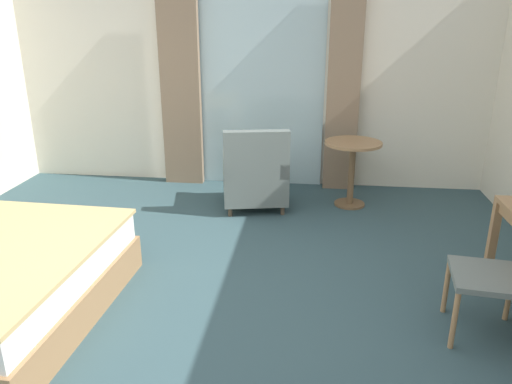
{
  "coord_description": "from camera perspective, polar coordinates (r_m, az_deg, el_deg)",
  "views": [
    {
      "loc": [
        0.82,
        -2.95,
        2.04
      ],
      "look_at": [
        0.42,
        0.41,
        0.82
      ],
      "focal_mm": 34.79,
      "sensor_mm": 36.0,
      "label": 1
    }
  ],
  "objects": [
    {
      "name": "curtain_panel_right",
      "position": [
        5.98,
        10.04,
        11.9
      ],
      "size": [
        0.38,
        0.1,
        2.5
      ],
      "primitive_type": "cube",
      "color": "#897056",
      "rests_on": "ground"
    },
    {
      "name": "round_cafe_table",
      "position": [
        5.56,
        11.02,
        3.71
      ],
      "size": [
        0.62,
        0.62,
        0.73
      ],
      "color": "#9E754C",
      "rests_on": "ground"
    },
    {
      "name": "ground",
      "position": [
        3.71,
        -7.39,
        -14.71
      ],
      "size": [
        6.39,
        6.8,
        0.1
      ],
      "primitive_type": "cube",
      "color": "#334C51"
    },
    {
      "name": "balcony_glass_door",
      "position": [
        6.11,
        0.63,
        11.55
      ],
      "size": [
        1.51,
        0.02,
        2.33
      ],
      "primitive_type": "cube",
      "color": "silver",
      "rests_on": "ground"
    },
    {
      "name": "desk_chair",
      "position": [
        3.6,
        26.63,
        -7.93
      ],
      "size": [
        0.51,
        0.52,
        0.89
      ],
      "color": "slate",
      "rests_on": "ground"
    },
    {
      "name": "wall_back",
      "position": [
        6.19,
        -0.85,
        13.14
      ],
      "size": [
        5.99,
        0.12,
        2.65
      ],
      "primitive_type": "cube",
      "color": "silver",
      "rests_on": "ground"
    },
    {
      "name": "armchair_by_window",
      "position": [
        5.43,
        -0.13,
        1.77
      ],
      "size": [
        0.8,
        0.8,
        0.92
      ],
      "color": "slate",
      "rests_on": "ground"
    },
    {
      "name": "curtain_panel_left",
      "position": [
        6.18,
        -8.68,
        12.24
      ],
      "size": [
        0.48,
        0.1,
        2.5
      ],
      "primitive_type": "cube",
      "color": "#897056",
      "rests_on": "ground"
    }
  ]
}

